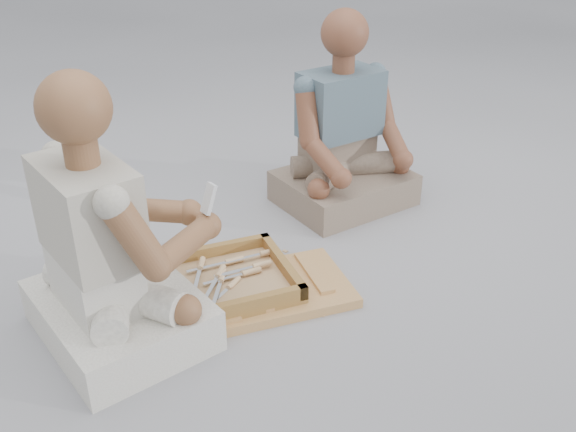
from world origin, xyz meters
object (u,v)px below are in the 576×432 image
tool_tray (221,282)px  companion (344,143)px  craftsman (110,255)px  carved_panel (271,290)px

tool_tray → companion: 0.93m
tool_tray → craftsman: 0.45m
craftsman → companion: craftsman is taller
carved_panel → craftsman: size_ratio=0.62×
craftsman → companion: size_ratio=1.03×
companion → carved_panel: bearing=33.9°
craftsman → companion: bearing=102.5°
craftsman → tool_tray: bearing=86.0°
companion → tool_tray: bearing=23.5°
tool_tray → companion: bearing=29.9°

